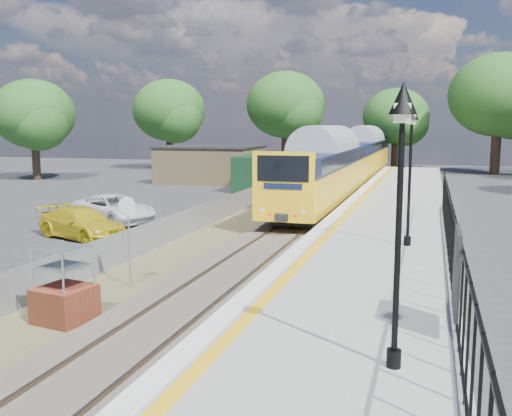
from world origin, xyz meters
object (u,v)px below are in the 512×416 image
at_px(speed_sign, 128,227).
at_px(car_yellow, 82,223).
at_px(train, 350,158).
at_px(car_white, 114,209).
at_px(brick_plinth, 64,287).
at_px(victorian_lamp_south, 401,160).
at_px(victorian_lamp_north, 411,142).

bearing_deg(speed_sign, car_yellow, 134.80).
height_order(train, car_white, train).
xyz_separation_m(train, car_yellow, (-8.32, -22.81, -1.68)).
distance_m(brick_plinth, speed_sign, 3.29).
bearing_deg(speed_sign, train, 86.73).
xyz_separation_m(victorian_lamp_south, speed_sign, (-8.00, 5.51, -2.41)).
xyz_separation_m(brick_plinth, speed_sign, (0.00, 3.15, 0.95)).
xyz_separation_m(victorian_lamp_north, car_white, (-14.52, 5.82, -3.61)).
relative_size(train, speed_sign, 14.70).
relative_size(victorian_lamp_south, car_yellow, 1.01).
relative_size(victorian_lamp_south, brick_plinth, 2.36).
height_order(victorian_lamp_north, train, victorian_lamp_north).
relative_size(victorian_lamp_north, brick_plinth, 2.36).
height_order(speed_sign, car_white, speed_sign).
xyz_separation_m(train, speed_sign, (-2.50, -29.02, -0.46)).
bearing_deg(brick_plinth, speed_sign, 90.00).
xyz_separation_m(victorian_lamp_south, train, (-5.50, 34.53, -1.96)).
bearing_deg(victorian_lamp_south, speed_sign, 145.46).
bearing_deg(speed_sign, brick_plinth, -88.35).
bearing_deg(car_yellow, brick_plinth, -127.18).
height_order(speed_sign, car_yellow, speed_sign).
height_order(victorian_lamp_south, brick_plinth, victorian_lamp_south).
relative_size(brick_plinth, car_yellow, 0.43).
height_order(car_yellow, car_white, car_white).
height_order(victorian_lamp_north, speed_sign, victorian_lamp_north).
bearing_deg(car_yellow, victorian_lamp_south, -109.35).
distance_m(brick_plinth, car_white, 15.05).
relative_size(victorian_lamp_north, train, 0.11).
bearing_deg(car_white, speed_sign, -122.72).
height_order(victorian_lamp_north, car_white, victorian_lamp_north).
xyz_separation_m(victorian_lamp_south, car_white, (-14.72, 15.82, -3.61)).
distance_m(victorian_lamp_south, train, 35.02).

